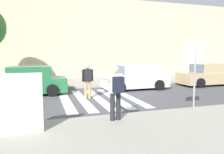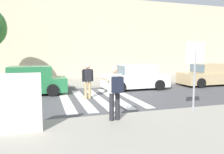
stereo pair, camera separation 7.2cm
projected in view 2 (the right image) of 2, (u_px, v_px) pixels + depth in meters
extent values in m
plane|color=#4C4C4F|center=(99.00, 99.00, 10.74)|extent=(120.00, 120.00, 0.00)
cube|color=#9E998C|center=(167.00, 152.00, 4.85)|extent=(60.00, 6.00, 0.14)
cube|color=#9E998C|center=(80.00, 82.00, 16.43)|extent=(60.00, 4.80, 0.14)
cube|color=beige|center=(72.00, 40.00, 20.23)|extent=(56.00, 4.00, 7.04)
cube|color=silver|center=(66.00, 100.00, 10.45)|extent=(0.44, 5.20, 0.01)
cube|color=silver|center=(82.00, 99.00, 10.69)|extent=(0.44, 5.20, 0.01)
cube|color=silver|center=(98.00, 98.00, 10.93)|extent=(0.44, 5.20, 0.01)
cube|color=silver|center=(113.00, 97.00, 11.17)|extent=(0.44, 5.20, 0.01)
cube|color=silver|center=(128.00, 96.00, 11.40)|extent=(0.44, 5.20, 0.01)
cylinder|color=gray|center=(194.00, 82.00, 7.84)|extent=(0.07, 0.07, 2.18)
cube|color=white|center=(195.00, 53.00, 7.75)|extent=(0.76, 0.03, 0.76)
cube|color=red|center=(195.00, 53.00, 7.76)|extent=(0.66, 0.02, 0.66)
cylinder|color=#232328|center=(112.00, 107.00, 6.83)|extent=(0.15, 0.15, 0.88)
cylinder|color=#232328|center=(117.00, 106.00, 6.91)|extent=(0.15, 0.15, 0.88)
cube|color=silver|center=(115.00, 83.00, 6.79)|extent=(0.40, 0.27, 0.60)
sphere|color=beige|center=(115.00, 69.00, 6.75)|extent=(0.23, 0.23, 0.23)
cylinder|color=beige|center=(105.00, 78.00, 6.89)|extent=(0.15, 0.59, 0.10)
cylinder|color=beige|center=(119.00, 78.00, 7.07)|extent=(0.15, 0.59, 0.10)
cube|color=black|center=(110.00, 77.00, 7.14)|extent=(0.15, 0.11, 0.10)
cube|color=black|center=(118.00, 85.00, 6.58)|extent=(0.34, 0.23, 0.48)
cylinder|color=tan|center=(86.00, 90.00, 10.76)|extent=(0.15, 0.15, 0.88)
cylinder|color=tan|center=(90.00, 90.00, 10.84)|extent=(0.15, 0.15, 0.88)
cube|color=black|center=(88.00, 75.00, 10.72)|extent=(0.40, 0.28, 0.60)
sphere|color=tan|center=(87.00, 66.00, 10.68)|extent=(0.23, 0.23, 0.23)
cylinder|color=black|center=(83.00, 76.00, 10.63)|extent=(0.10, 0.10, 0.58)
cylinder|color=black|center=(92.00, 75.00, 10.82)|extent=(0.10, 0.10, 0.58)
cube|color=#236B3D|center=(28.00, 85.00, 11.85)|extent=(4.10, 1.70, 0.76)
cube|color=#236B3D|center=(30.00, 72.00, 11.82)|extent=(2.20, 1.56, 0.64)
cube|color=slate|center=(9.00, 73.00, 11.50)|extent=(0.10, 1.50, 0.54)
cube|color=slate|center=(49.00, 72.00, 12.11)|extent=(0.10, 1.50, 0.51)
cylinder|color=black|center=(5.00, 88.00, 12.30)|extent=(0.64, 0.22, 0.64)
cylinder|color=black|center=(53.00, 90.00, 11.45)|extent=(0.64, 0.22, 0.64)
cylinder|color=black|center=(52.00, 86.00, 13.06)|extent=(0.64, 0.22, 0.64)
cube|color=white|center=(135.00, 81.00, 13.72)|extent=(4.10, 1.70, 0.76)
cube|color=white|center=(137.00, 70.00, 13.69)|extent=(2.20, 1.56, 0.64)
cube|color=slate|center=(121.00, 70.00, 13.38)|extent=(0.10, 1.50, 0.54)
cube|color=slate|center=(151.00, 69.00, 13.98)|extent=(0.10, 1.50, 0.51)
cylinder|color=black|center=(120.00, 87.00, 12.56)|extent=(0.64, 0.22, 0.64)
cylinder|color=black|center=(112.00, 83.00, 14.18)|extent=(0.64, 0.22, 0.64)
cylinder|color=black|center=(160.00, 85.00, 13.32)|extent=(0.64, 0.22, 0.64)
cylinder|color=black|center=(147.00, 82.00, 14.93)|extent=(0.64, 0.22, 0.64)
cube|color=tan|center=(208.00, 78.00, 15.38)|extent=(4.10, 1.70, 0.76)
cube|color=tan|center=(210.00, 68.00, 15.35)|extent=(2.20, 1.56, 0.64)
cube|color=slate|center=(197.00, 68.00, 15.03)|extent=(0.10, 1.50, 0.54)
cube|color=slate|center=(221.00, 68.00, 15.64)|extent=(0.10, 1.50, 0.51)
cylinder|color=black|center=(201.00, 83.00, 14.22)|extent=(0.64, 0.22, 0.64)
cylinder|color=black|center=(185.00, 80.00, 15.83)|extent=(0.64, 0.22, 0.64)
cylinder|color=black|center=(213.00, 79.00, 16.59)|extent=(0.64, 0.22, 0.64)
cube|color=beige|center=(20.00, 104.00, 5.68)|extent=(1.10, 0.10, 1.60)
cube|color=#5199B2|center=(20.00, 103.00, 5.73)|extent=(0.96, 0.02, 1.46)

